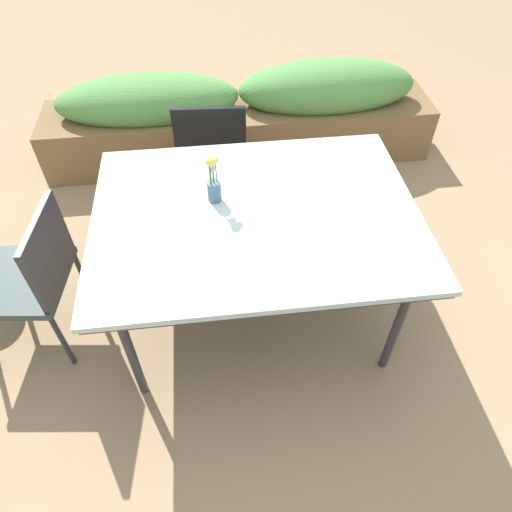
{
  "coord_description": "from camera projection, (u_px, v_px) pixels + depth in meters",
  "views": [
    {
      "loc": [
        -0.25,
        -1.55,
        2.24
      ],
      "look_at": [
        -0.05,
        0.09,
        0.47
      ],
      "focal_mm": 32.64,
      "sensor_mm": 36.0,
      "label": 1
    }
  ],
  "objects": [
    {
      "name": "planter_box",
      "position": [
        241.0,
        115.0,
        3.6
      ],
      "size": [
        2.99,
        0.56,
        0.74
      ],
      "color": "brown",
      "rests_on": "ground"
    },
    {
      "name": "chair_far_side",
      "position": [
        212.0,
        148.0,
        3.01
      ],
      "size": [
        0.48,
        0.48,
        0.88
      ],
      "rotation": [
        0.0,
        0.0,
        -0.07
      ],
      "color": "black",
      "rests_on": "ground"
    },
    {
      "name": "flower_vase",
      "position": [
        214.0,
        183.0,
        2.17
      ],
      "size": [
        0.06,
        0.07,
        0.25
      ],
      "color": "slate",
      "rests_on": "dining_table"
    },
    {
      "name": "chair_end_left",
      "position": [
        30.0,
        274.0,
        2.31
      ],
      "size": [
        0.51,
        0.51,
        0.84
      ],
      "rotation": [
        0.0,
        0.0,
        1.46
      ],
      "color": "#2D3939",
      "rests_on": "ground"
    },
    {
      "name": "dining_table",
      "position": [
        256.0,
        219.0,
        2.23
      ],
      "size": [
        1.54,
        1.16,
        0.77
      ],
      "color": "#B2C6C1",
      "rests_on": "ground"
    },
    {
      "name": "ground_plane",
      "position": [
        267.0,
        321.0,
        2.71
      ],
      "size": [
        12.0,
        12.0,
        0.0
      ],
      "primitive_type": "plane",
      "color": "#9E7F5B"
    }
  ]
}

